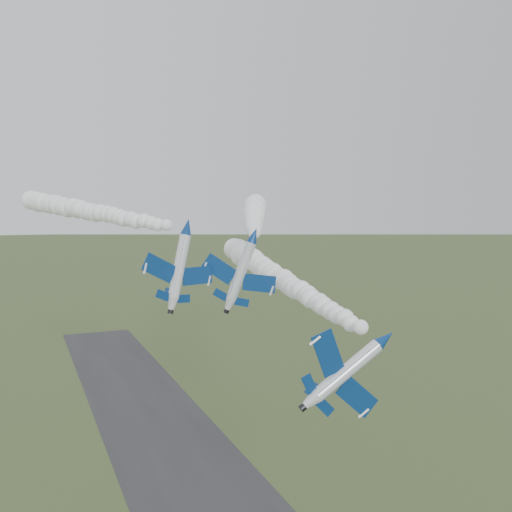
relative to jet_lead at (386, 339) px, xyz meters
The scene contains 7 objects.
runway 53.35m from the jet_lead, 103.22° to the left, with size 24.00×260.00×0.04m, color #2C2C2E.
jet_lead is the anchor object (origin of this frame).
smoke_trail_jet_lead 38.74m from the jet_lead, 82.61° to the left, with size 4.82×70.48×4.82m, color silver, non-canonical shape.
jet_pair_left 35.31m from the jet_lead, 113.23° to the left, with size 11.70×14.01×4.20m.
smoke_trail_jet_pair_left 73.94m from the jet_lead, 109.03° to the left, with size 4.76×70.97×4.76m, color silver, non-canonical shape.
jet_pair_right 31.43m from the jet_lead, 95.87° to the left, with size 11.07×13.48×4.66m.
smoke_trail_jet_pair_right 69.62m from the jet_lead, 79.26° to the left, with size 5.91×75.25×5.91m, color silver, non-canonical shape.
Camera 1 is at (-27.02, -60.84, 47.55)m, focal length 40.00 mm.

